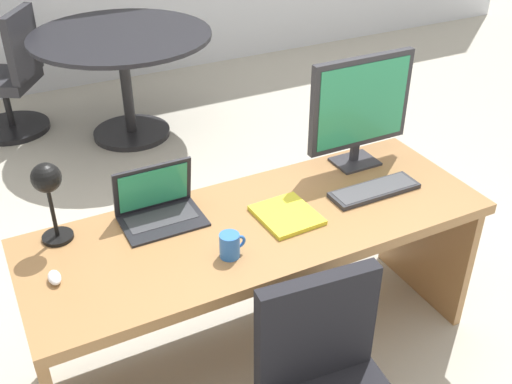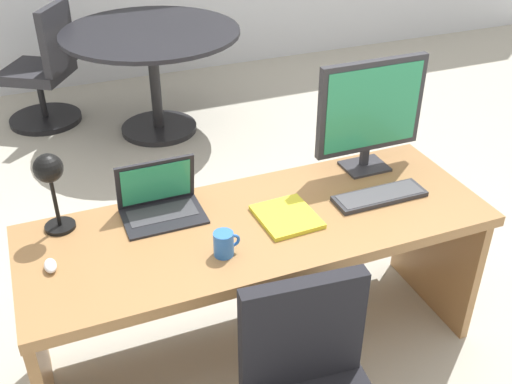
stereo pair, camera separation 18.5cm
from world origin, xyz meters
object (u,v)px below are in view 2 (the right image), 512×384
(laptop, at_px, (159,197))
(meeting_table, at_px, (153,56))
(monitor, at_px, (371,110))
(desk_lamp, at_px, (50,178))
(coffee_mug, at_px, (224,244))
(meeting_chair_near, at_px, (45,77))
(book, at_px, (287,217))
(mouse, at_px, (50,265))
(keyboard, at_px, (380,196))
(desk, at_px, (255,251))

(laptop, distance_m, meeting_table, 2.24)
(laptop, height_order, meeting_table, laptop)
(monitor, height_order, desk_lamp, monitor)
(laptop, bearing_deg, coffee_mug, -68.30)
(meeting_chair_near, bearing_deg, book, -75.91)
(book, bearing_deg, coffee_mug, -157.86)
(mouse, height_order, meeting_chair_near, meeting_chair_near)
(keyboard, distance_m, book, 0.43)
(laptop, distance_m, keyboard, 0.93)
(book, xyz_separation_m, meeting_table, (0.02, 2.42, -0.13))
(monitor, distance_m, coffee_mug, 0.93)
(desk_lamp, relative_size, meeting_table, 0.27)
(mouse, xyz_separation_m, meeting_table, (0.95, 2.40, -0.14))
(desk_lamp, distance_m, coffee_mug, 0.69)
(mouse, bearing_deg, book, -1.65)
(keyboard, xyz_separation_m, book, (-0.43, 0.01, -0.00))
(mouse, distance_m, coffee_mug, 0.63)
(mouse, bearing_deg, meeting_chair_near, 86.11)
(desk, xyz_separation_m, book, (0.11, -0.07, 0.19))
(desk, xyz_separation_m, keyboard, (0.54, -0.07, 0.19))
(mouse, xyz_separation_m, desk_lamp, (0.06, 0.22, 0.23))
(coffee_mug, bearing_deg, meeting_chair_near, 97.82)
(desk, xyz_separation_m, coffee_mug, (-0.20, -0.19, 0.23))
(monitor, xyz_separation_m, book, (-0.51, -0.24, -0.28))
(monitor, height_order, laptop, monitor)
(laptop, xyz_separation_m, keyboard, (0.89, -0.26, -0.06))
(monitor, height_order, keyboard, monitor)
(monitor, relative_size, keyboard, 1.28)
(meeting_chair_near, bearing_deg, laptop, -84.26)
(monitor, height_order, meeting_table, monitor)
(monitor, distance_m, meeting_table, 2.27)
(desk, relative_size, meeting_table, 1.47)
(desk_lamp, xyz_separation_m, coffee_mug, (0.55, -0.38, -0.20))
(monitor, xyz_separation_m, mouse, (-1.43, -0.22, -0.28))
(laptop, height_order, coffee_mug, laptop)
(keyboard, xyz_separation_m, meeting_table, (-0.41, 2.43, -0.13))
(meeting_table, bearing_deg, monitor, -77.54)
(laptop, height_order, book, laptop)
(desk_lamp, relative_size, meeting_chair_near, 0.37)
(mouse, bearing_deg, desk, 2.77)
(laptop, relative_size, coffee_mug, 3.16)
(mouse, relative_size, coffee_mug, 0.77)
(meeting_table, height_order, meeting_chair_near, meeting_chair_near)
(laptop, relative_size, mouse, 4.09)
(desk, height_order, coffee_mug, coffee_mug)
(desk_lamp, bearing_deg, monitor, -0.28)
(desk_lamp, height_order, coffee_mug, desk_lamp)
(monitor, relative_size, meeting_table, 0.40)
(laptop, relative_size, meeting_chair_near, 0.35)
(desk, relative_size, desk_lamp, 5.51)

